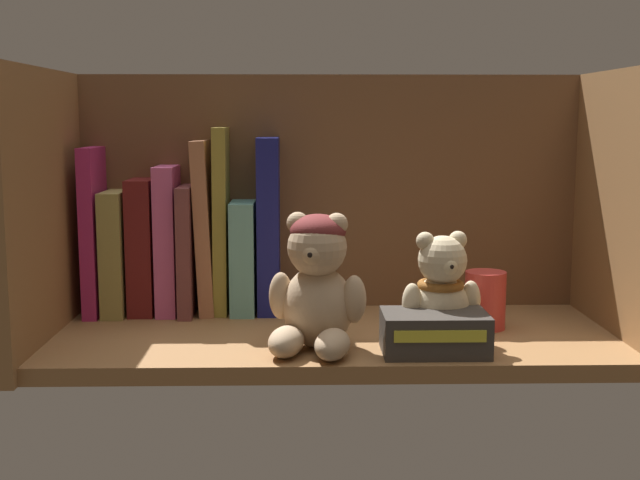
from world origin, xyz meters
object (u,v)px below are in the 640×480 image
Objects in this scene: book_6 at (222,220)px; book_7 at (244,256)px; book_2 at (145,245)px; teddy_bear_larger at (317,285)px; teddy_bear_smaller at (442,297)px; book_1 at (119,251)px; pillar_candle at (485,300)px; book_5 at (206,226)px; small_product_box at (435,333)px; book_8 at (269,225)px; book_4 at (190,248)px; book_0 at (98,230)px; book_3 at (170,239)px.

book_7 is at bearing 0.00° from book_6.
book_2 is 1.20× the size of book_7.
teddy_bear_smaller is (14.61, 1.73, -1.78)cm from teddy_bear_larger.
book_2 is at bearing 180.00° from book_7.
book_1 is 2.30× the size of pillar_candle.
book_5 is 34.87cm from teddy_bear_smaller.
book_8 is at bearing 131.58° from small_product_box.
book_7 is (7.39, 0.00, -1.08)cm from book_4.
book_8 is at bearing 158.54° from pillar_candle.
book_4 is at bearing 180.00° from book_8.
book_7 is at bearing 160.75° from pillar_candle.
book_0 is 1.43× the size of teddy_bear_larger.
book_0 is at bearing 152.88° from small_product_box.
teddy_bear_larger is at bearing -45.23° from book_3.
book_8 is (16.84, 0.00, 2.74)cm from book_2.
teddy_bear_larger is (29.23, -19.71, -3.76)cm from book_0.
book_6 is 33.17cm from teddy_bear_smaller.
book_6 reaches higher than book_5.
small_product_box is (-1.44, -3.73, -3.30)cm from teddy_bear_smaller.
book_0 is 6.64cm from book_2.
teddy_bear_larger is at bearing -72.81° from book_8.
book_4 is 1.10× the size of teddy_bear_larger.
pillar_candle is at bearing 53.62° from small_product_box.
book_2 is at bearing 180.00° from book_8.
book_8 reaches higher than teddy_bear_larger.
book_0 is 0.90× the size of book_6.
book_2 reaches higher than teddy_bear_larger.
book_5 is at bearing 180.00° from book_6.
book_0 is 3.10× the size of pillar_candle.
pillar_candle is (21.24, 8.96, -3.80)cm from teddy_bear_larger.
teddy_bear_smaller is at bearing -33.63° from book_6.
book_6 is 1.65× the size of book_7.
book_8 reaches higher than teddy_bear_smaller.
teddy_bear_larger is at bearing 171.37° from small_product_box.
book_8 is (3.44, 0.00, 4.25)cm from book_7.
book_4 is (12.30, 0.00, -2.54)cm from book_0.
book_3 reaches higher than small_product_box.
small_product_box is at bearing -48.42° from book_8.
teddy_bear_smaller is at bearing 68.90° from small_product_box.
book_2 is (3.51, 0.00, 0.78)cm from book_1.
book_6 reaches higher than book_4.
book_5 reaches higher than book_7.
book_2 is 45.79cm from pillar_candle.
book_2 is 42.66cm from small_product_box.
book_6 is 1.06× the size of book_8.
book_2 is at bearing 180.00° from book_6.
book_0 is at bearing 180.00° from book_1.
teddy_bear_smaller is at bearing 6.76° from teddy_bear_larger.
small_product_box is (13.17, -2.00, -5.08)cm from teddy_bear_larger.
book_2 is 1.05× the size of book_4.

